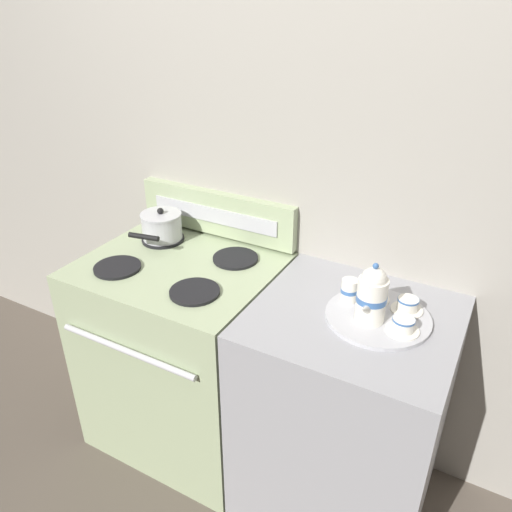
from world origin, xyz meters
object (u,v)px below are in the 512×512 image
(stove, at_px, (185,353))
(teacup_front, at_px, (403,325))
(teapot, at_px, (372,295))
(saucepan, at_px, (161,226))
(teacup_left, at_px, (408,305))
(creamer_jug, at_px, (349,290))
(serving_tray, at_px, (378,317))
(teacup_right, at_px, (375,294))

(stove, distance_m, teacup_front, 1.04)
(teapot, bearing_deg, stove, 178.52)
(teapot, xyz_separation_m, teacup_front, (0.11, -0.01, -0.07))
(saucepan, bearing_deg, teacup_front, -8.87)
(teacup_left, height_order, creamer_jug, creamer_jug)
(serving_tray, height_order, creamer_jug, creamer_jug)
(saucepan, xyz_separation_m, creamer_jug, (0.88, -0.08, -0.02))
(saucepan, distance_m, teacup_front, 1.11)
(teacup_front, distance_m, creamer_jug, 0.23)
(stove, height_order, saucepan, saucepan)
(teacup_right, bearing_deg, teacup_left, -6.71)
(teapot, xyz_separation_m, teacup_right, (-0.02, 0.13, -0.07))
(serving_tray, bearing_deg, creamer_jug, 161.70)
(teapot, distance_m, creamer_jug, 0.14)
(saucepan, xyz_separation_m, teacup_front, (1.10, -0.17, -0.03))
(stove, relative_size, teacup_front, 8.56)
(stove, distance_m, creamer_jug, 0.87)
(creamer_jug, bearing_deg, teacup_left, 9.81)
(stove, height_order, teacup_front, teacup_front)
(serving_tray, distance_m, teapot, 0.11)
(stove, distance_m, teacup_left, 1.03)
(teapot, height_order, teacup_left, teapot)
(serving_tray, bearing_deg, stove, -178.57)
(stove, xyz_separation_m, teapot, (0.80, -0.02, 0.57))
(saucepan, height_order, teacup_front, saucepan)
(stove, bearing_deg, saucepan, 142.44)
(saucepan, bearing_deg, stove, -37.56)
(saucepan, distance_m, serving_tray, 1.01)
(serving_tray, xyz_separation_m, teacup_left, (0.08, 0.07, 0.03))
(saucepan, distance_m, teapot, 1.00)
(teacup_right, relative_size, creamer_jug, 1.31)
(teacup_right, bearing_deg, teacup_front, -45.38)
(saucepan, relative_size, teapot, 1.22)
(serving_tray, bearing_deg, teacup_right, 115.37)
(teacup_left, bearing_deg, creamer_jug, -170.19)
(teacup_left, relative_size, teacup_right, 1.00)
(saucepan, bearing_deg, creamer_jug, -5.35)
(serving_tray, distance_m, teacup_front, 0.11)
(teacup_left, bearing_deg, serving_tray, -136.53)
(stove, relative_size, teacup_left, 8.56)
(stove, bearing_deg, teacup_front, -1.80)
(teacup_front, bearing_deg, teacup_left, 97.40)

